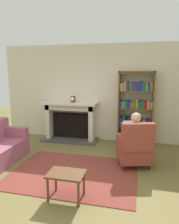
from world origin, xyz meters
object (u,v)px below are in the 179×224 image
(bookshelf, at_px, (135,109))
(armchair_reading, at_px, (135,147))
(side_table, at_px, (66,177))
(fireplace, at_px, (71,120))
(seated_reader, at_px, (134,136))
(mantel_clock, at_px, (73,99))

(bookshelf, relative_size, armchair_reading, 2.02)
(bookshelf, bearing_deg, side_table, -108.26)
(bookshelf, distance_m, side_table, 3.07)
(fireplace, distance_m, armchair_reading, 2.35)
(side_table, bearing_deg, seated_reader, 57.50)
(bookshelf, height_order, seated_reader, bookshelf)
(mantel_clock, distance_m, armchair_reading, 2.33)
(fireplace, xyz_separation_m, mantel_clock, (0.10, -0.10, 0.61))
(side_table, bearing_deg, bookshelf, 71.74)
(armchair_reading, bearing_deg, fireplace, -54.50)
(armchair_reading, bearing_deg, bookshelf, -104.81)
(fireplace, bearing_deg, seated_reader, -36.11)
(seated_reader, bearing_deg, bookshelf, -106.08)
(bookshelf, bearing_deg, mantel_clock, -175.44)
(fireplace, xyz_separation_m, armchair_reading, (1.85, -1.44, -0.16))
(mantel_clock, xyz_separation_m, bookshelf, (1.70, 0.14, -0.23))
(mantel_clock, bearing_deg, fireplace, 135.17)
(armchair_reading, height_order, side_table, armchair_reading)
(fireplace, distance_m, side_table, 2.96)
(mantel_clock, xyz_separation_m, side_table, (0.76, -2.72, -0.84))
(mantel_clock, bearing_deg, armchair_reading, -37.39)
(mantel_clock, relative_size, armchair_reading, 0.18)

